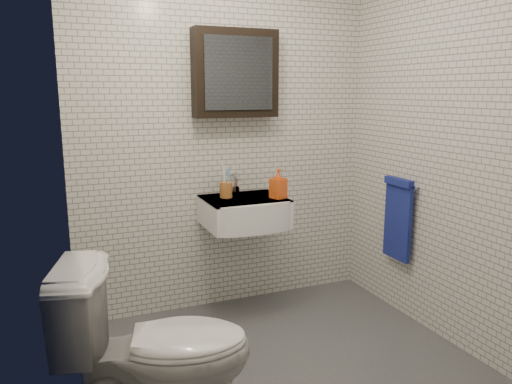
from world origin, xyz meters
The scene contains 9 objects.
ground centered at (0.00, 0.00, 0.01)m, with size 2.20×2.00×0.01m, color #46494D.
room_shell centered at (0.00, 0.00, 1.47)m, with size 2.22×2.02×2.51m.
washbasin centered at (0.05, 0.73, 0.76)m, with size 0.55×0.50×0.20m.
faucet centered at (0.05, 0.93, 0.92)m, with size 0.06×0.20×0.15m.
mirror_cabinet centered at (0.05, 0.93, 1.70)m, with size 0.60×0.15×0.60m.
towel_rail centered at (1.04, 0.35, 0.72)m, with size 0.09×0.30×0.58m.
toothbrush_cup centered at (-0.06, 0.83, 0.91)m, with size 0.10×0.10×0.24m.
soap_bottle centered at (0.27, 0.67, 0.95)m, with size 0.09×0.10×0.21m, color orange.
toilet centered at (-0.80, -0.31, 0.43)m, with size 0.48×0.84×0.86m, color silver.
Camera 1 is at (-1.19, -2.39, 1.58)m, focal length 35.00 mm.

